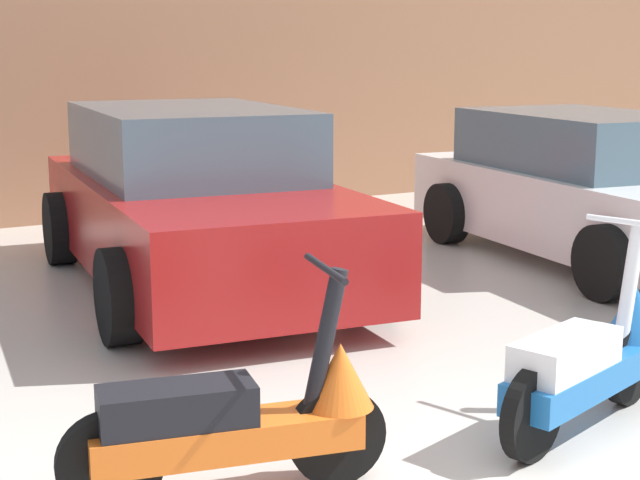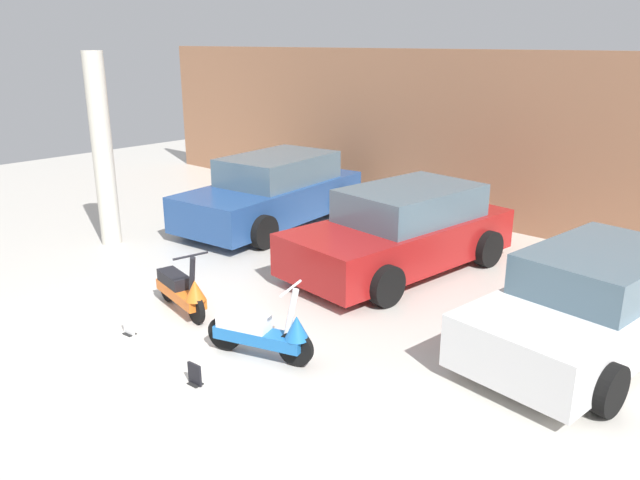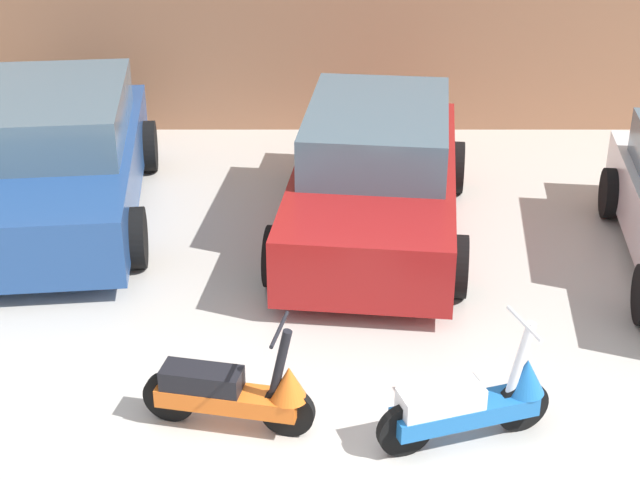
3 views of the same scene
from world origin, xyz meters
TOP-DOWN VIEW (x-y plane):
  - wall_back at (0.00, 7.93)m, footprint 19.60×0.12m
  - scooter_front_left at (-0.57, 0.99)m, footprint 1.40×0.58m
  - scooter_front_right at (1.29, 0.84)m, footprint 1.40×0.70m
  - car_rear_left at (-2.89, 5.03)m, footprint 2.41×4.43m
  - car_rear_center at (0.71, 4.59)m, footprint 2.36×4.31m

SIDE VIEW (x-z plane):
  - scooter_front_left at x=-0.57m, z-range -0.14..0.84m
  - scooter_front_right at x=1.29m, z-range -0.15..0.86m
  - car_rear_center at x=0.71m, z-range -0.03..1.38m
  - car_rear_left at x=-2.89m, z-range -0.03..1.42m
  - wall_back at x=0.00m, z-range 0.00..3.57m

